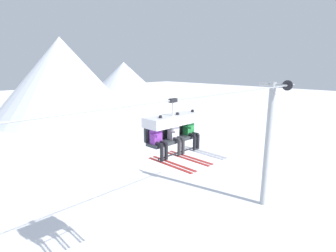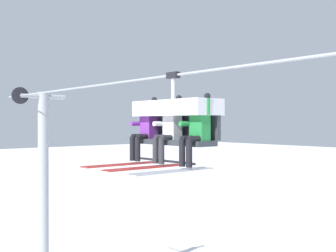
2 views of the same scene
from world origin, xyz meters
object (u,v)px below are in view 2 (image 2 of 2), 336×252
at_px(skier_purple, 144,129).
at_px(lift_tower_near, 43,196).
at_px(skier_green, 195,130).
at_px(chairlift_chair, 176,116).
at_px(skier_white, 168,130).

bearing_deg(skier_purple, lift_tower_near, 172.53).
bearing_deg(skier_purple, skier_green, 0.00).
height_order(lift_tower_near, skier_purple, lift_tower_near).
distance_m(lift_tower_near, skier_green, 8.89).
xyz_separation_m(chairlift_chair, skier_white, (0.00, -0.21, -0.26)).
height_order(skier_purple, skier_white, same).
distance_m(lift_tower_near, skier_purple, 7.48).
distance_m(lift_tower_near, skier_white, 8.18).
xyz_separation_m(skier_white, skier_green, (0.74, 0.00, 0.00)).
bearing_deg(skier_green, lift_tower_near, 173.82).
distance_m(skier_purple, skier_green, 1.48).
distance_m(chairlift_chair, skier_purple, 0.81).
bearing_deg(skier_white, skier_purple, 180.00).
xyz_separation_m(skier_purple, skier_green, (1.48, 0.00, 0.00)).
bearing_deg(skier_white, skier_green, 0.00).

